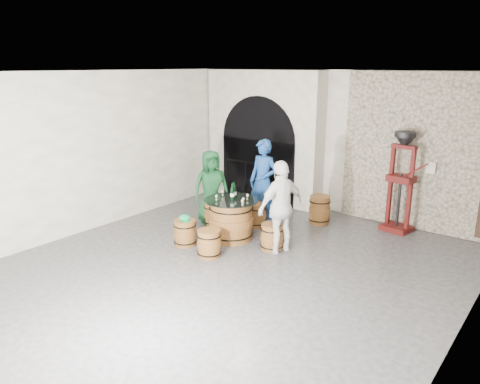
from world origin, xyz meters
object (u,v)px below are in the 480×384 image
Objects in this scene: barrel_stool_near_right at (209,243)px; corking_press at (402,174)px; barrel_stool_left at (214,214)px; person_green at (211,187)px; person_white at (281,207)px; barrel_stool_near_left at (185,233)px; wine_bottle_left at (233,192)px; side_barrel at (320,210)px; wine_bottle_center at (232,193)px; barrel_stool_far at (256,215)px; person_blue at (263,182)px; wine_bottle_right at (234,192)px; barrel_table at (231,220)px; barrel_stool_right at (272,237)px.

barrel_stool_near_right is 0.24× the size of corking_press.
corking_press is at bearing 32.08° from barrel_stool_left.
person_white is (2.03, -0.42, 0.06)m from person_green.
barrel_stool_left is 0.31× the size of person_green.
wine_bottle_left reaches higher than barrel_stool_near_left.
wine_bottle_left is 0.53× the size of side_barrel.
wine_bottle_center reaches higher than side_barrel.
barrel_stool_far is at bearing 75.27° from barrel_stool_near_left.
barrel_stool_left is 1.51× the size of wine_bottle_left.
barrel_stool_left is 3.92m from corking_press.
barrel_stool_left is 0.90m from barrel_stool_far.
person_blue is 0.88× the size of corking_press.
person_blue is 1.21m from wine_bottle_center.
barrel_stool_near_right is (1.03, -1.32, 0.00)m from barrel_stool_left.
wine_bottle_right reaches higher than barrel_stool_near_left.
wine_bottle_center is (0.85, -0.43, 0.70)m from barrel_stool_left.
wine_bottle_center reaches higher than barrel_stool_left.
wine_bottle_left is at bearing 118.82° from wine_bottle_center.
person_green is at bearing 152.37° from barrel_table.
side_barrel is at bearing 62.16° from wine_bottle_left.
corking_press reaches higher than wine_bottle_right.
wine_bottle_left is (-0.23, 0.98, 0.70)m from barrel_stool_near_right.
wine_bottle_right reaches higher than barrel_table.
side_barrel is at bearing 64.58° from wine_bottle_center.
corking_press is (3.22, 2.02, 0.95)m from barrel_stool_left.
corking_press is (2.49, 1.25, 0.29)m from person_blue.
barrel_table is 0.93m from barrel_stool_left.
barrel_stool_far and barrel_stool_near_left have the same top height.
barrel_stool_near_right is at bearing -76.82° from wine_bottle_left.
person_white is at bearing -10.51° from barrel_stool_left.
corking_press is (2.41, 2.34, 0.25)m from wine_bottle_right.
barrel_stool_left is 1.00× the size of barrel_stool_near_left.
corking_press is (2.20, 3.34, 0.95)m from barrel_stool_near_right.
barrel_stool_near_right is at bearing -77.80° from wine_bottle_right.
wine_bottle_left reaches higher than barrel_table.
corking_press reaches higher than wine_bottle_center.
barrel_table is 0.58× the size of person_blue.
barrel_stool_right is (0.92, 0.06, -0.16)m from barrel_table.
side_barrel is at bearing 75.51° from barrel_stool_near_right.
person_green is 1.01m from wine_bottle_left.
person_blue is at bearing -143.02° from corking_press.
corking_press is (1.31, 2.38, 0.34)m from person_white.
person_white reaches higher than barrel_stool_near_left.
barrel_stool_right is 1.51× the size of wine_bottle_center.
wine_bottle_left is at bearing 60.17° from barrel_stool_near_left.
barrel_stool_far is 0.24× the size of corking_press.
barrel_stool_far is 1.00× the size of barrel_stool_near_left.
wine_bottle_center reaches higher than barrel_stool_near_left.
wine_bottle_left is 0.16× the size of corking_press.
corking_press is at bearing 44.13° from wine_bottle_right.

